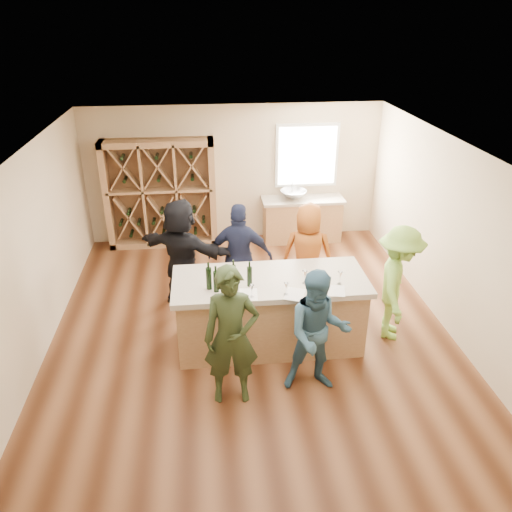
{
  "coord_description": "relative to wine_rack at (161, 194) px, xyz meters",
  "views": [
    {
      "loc": [
        -0.61,
        -6.4,
        4.47
      ],
      "look_at": [
        0.1,
        0.2,
        1.15
      ],
      "focal_mm": 35.0,
      "sensor_mm": 36.0,
      "label": 1
    }
  ],
  "objects": [
    {
      "name": "person_far_right",
      "position": [
        2.51,
        -2.51,
        -0.24
      ],
      "size": [
        0.95,
        0.73,
        1.72
      ],
      "primitive_type": "imported",
      "rotation": [
        0.0,
        0.0,
        2.9
      ],
      "color": "#994C19",
      "rests_on": "floor"
    },
    {
      "name": "wine_bottle_c",
      "position": [
        1.22,
        -3.72,
        0.11
      ],
      "size": [
        0.08,
        0.08,
        0.27
      ],
      "primitive_type": "cylinder",
      "rotation": [
        0.0,
        0.0,
        0.17
      ],
      "color": "black",
      "rests_on": "tasting_counter_top"
    },
    {
      "name": "wine_glass_b",
      "position": [
        1.89,
        -4.1,
        0.06
      ],
      "size": [
        0.07,
        0.07,
        0.16
      ],
      "primitive_type": "cone",
      "rotation": [
        0.0,
        0.0,
        -0.22
      ],
      "color": "white",
      "rests_on": "tasting_counter_top"
    },
    {
      "name": "back_counter_base",
      "position": [
        2.9,
        -0.07,
        -0.67
      ],
      "size": [
        1.6,
        0.58,
        0.86
      ],
      "primitive_type": "cube",
      "color": "#A3784E",
      "rests_on": "floor"
    },
    {
      "name": "wine_rack",
      "position": [
        0.0,
        0.0,
        0.0
      ],
      "size": [
        2.2,
        0.45,
        2.2
      ],
      "primitive_type": "cube",
      "color": "#A3784E",
      "rests_on": "floor"
    },
    {
      "name": "wall_left",
      "position": [
        -1.55,
        -3.27,
        0.3
      ],
      "size": [
        0.1,
        7.0,
        2.8
      ],
      "primitive_type": "cube",
      "color": "beige",
      "rests_on": "ground"
    },
    {
      "name": "person_near_right",
      "position": [
        2.21,
        -4.67,
        -0.25
      ],
      "size": [
        0.85,
        0.51,
        1.69
      ],
      "primitive_type": "imported",
      "rotation": [
        0.0,
        0.0,
        -0.07
      ],
      "color": "#335972",
      "rests_on": "floor"
    },
    {
      "name": "window_frame",
      "position": [
        3.0,
        0.2,
        0.65
      ],
      "size": [
        1.3,
        0.06,
        1.3
      ],
      "primitive_type": "cube",
      "color": "white",
      "rests_on": "wall_back"
    },
    {
      "name": "wine_glass_d",
      "position": [
        2.19,
        -3.83,
        0.08
      ],
      "size": [
        0.09,
        0.09,
        0.2
      ],
      "primitive_type": "cone",
      "rotation": [
        0.0,
        0.0,
        -0.16
      ],
      "color": "white",
      "rests_on": "tasting_counter_top"
    },
    {
      "name": "wine_glass_a",
      "position": [
        1.43,
        -4.12,
        0.07
      ],
      "size": [
        0.07,
        0.07,
        0.17
      ],
      "primitive_type": "cone",
      "rotation": [
        0.0,
        0.0,
        0.11
      ],
      "color": "white",
      "rests_on": "tasting_counter_top"
    },
    {
      "name": "ceiling",
      "position": [
        1.5,
        -3.27,
        1.75
      ],
      "size": [
        6.0,
        7.0,
        0.1
      ],
      "primitive_type": "cube",
      "color": "white",
      "rests_on": "ground"
    },
    {
      "name": "person_far_left",
      "position": [
        0.47,
        -2.36,
        -0.19
      ],
      "size": [
        1.77,
        1.35,
        1.82
      ],
      "primitive_type": "imported",
      "rotation": [
        0.0,
        0.0,
        2.63
      ],
      "color": "black",
      "rests_on": "floor"
    },
    {
      "name": "window_pane",
      "position": [
        3.0,
        0.17,
        0.65
      ],
      "size": [
        1.18,
        0.01,
        1.18
      ],
      "primitive_type": "cube",
      "color": "white",
      "rests_on": "wall_back"
    },
    {
      "name": "tasting_counter_base",
      "position": [
        1.73,
        -3.66,
        -0.6
      ],
      "size": [
        2.6,
        1.0,
        1.0
      ],
      "primitive_type": "cube",
      "color": "#A3784E",
      "rests_on": "floor"
    },
    {
      "name": "tasting_menu_b",
      "position": [
        2.0,
        -4.11,
        -0.02
      ],
      "size": [
        0.35,
        0.4,
        0.0
      ],
      "primitive_type": "cube",
      "rotation": [
        0.0,
        0.0,
        -0.37
      ],
      "color": "white",
      "rests_on": "tasting_counter_top"
    },
    {
      "name": "wall_back",
      "position": [
        1.5,
        0.28,
        0.3
      ],
      "size": [
        6.0,
        0.1,
        2.8
      ],
      "primitive_type": "cube",
      "color": "beige",
      "rests_on": "ground"
    },
    {
      "name": "back_counter_top",
      "position": [
        2.9,
        -0.07,
        -0.21
      ],
      "size": [
        1.7,
        0.62,
        0.06
      ],
      "primitive_type": "cube",
      "color": "#B4A693",
      "rests_on": "back_counter_base"
    },
    {
      "name": "person_server",
      "position": [
        3.6,
        -3.65,
        -0.22
      ],
      "size": [
        0.89,
        1.25,
        1.76
      ],
      "primitive_type": "imported",
      "rotation": [
        0.0,
        0.0,
        1.21
      ],
      "color": "#8CC64C",
      "rests_on": "floor"
    },
    {
      "name": "wall_right",
      "position": [
        4.55,
        -3.27,
        0.3
      ],
      "size": [
        0.1,
        7.0,
        2.8
      ],
      "primitive_type": "cube",
      "color": "beige",
      "rests_on": "ground"
    },
    {
      "name": "sink",
      "position": [
        2.7,
        -0.07,
        -0.09
      ],
      "size": [
        0.54,
        0.54,
        0.19
      ],
      "primitive_type": "imported",
      "color": "silver",
      "rests_on": "back_counter_top"
    },
    {
      "name": "person_near_left",
      "position": [
        1.12,
        -4.75,
        -0.17
      ],
      "size": [
        0.68,
        0.51,
        1.85
      ],
      "primitive_type": "imported",
      "rotation": [
        0.0,
        0.0,
        -0.02
      ],
      "color": "#263319",
      "rests_on": "floor"
    },
    {
      "name": "wine_bottle_e",
      "position": [
        1.43,
        -3.82,
        0.12
      ],
      "size": [
        0.09,
        0.09,
        0.28
      ],
      "primitive_type": "cylinder",
      "rotation": [
        0.0,
        0.0,
        0.32
      ],
      "color": "black",
      "rests_on": "tasting_counter_top"
    },
    {
      "name": "person_far_mid",
      "position": [
        1.4,
        -2.53,
        -0.21
      ],
      "size": [
        1.13,
        0.74,
        1.77
      ],
      "primitive_type": "imported",
      "rotation": [
        0.0,
        0.0,
        2.93
      ],
      "color": "#191E38",
      "rests_on": "floor"
    },
    {
      "name": "faucet",
      "position": [
        2.7,
        0.11,
        -0.03
      ],
      "size": [
        0.02,
        0.02,
        0.3
      ],
      "primitive_type": "cylinder",
      "color": "silver",
      "rests_on": "back_counter_top"
    },
    {
      "name": "wine_glass_e",
      "position": [
        2.66,
        -3.9,
        0.07
      ],
      "size": [
        0.08,
        0.08,
        0.19
      ],
      "primitive_type": "cone",
      "rotation": [
        0.0,
        0.0,
        -0.09
      ],
      "color": "white",
      "rests_on": "tasting_counter_top"
    },
    {
      "name": "floor",
      "position": [
        1.5,
        -3.27,
        -1.15
      ],
      "size": [
        6.0,
        7.0,
        0.1
      ],
      "primitive_type": "cube",
      "color": "brown",
      "rests_on": "ground"
    },
    {
      "name": "wall_front",
      "position": [
        1.5,
        -6.82,
        0.3
      ],
      "size": [
        6.0,
        0.1,
        2.8
      ],
      "primitive_type": "cube",
      "color": "beige",
      "rests_on": "ground"
    },
    {
      "name": "tasting_menu_c",
      "position": [
        2.57,
        -4.08,
        -0.02
      ],
      "size": [
        0.28,
        0.34,
        0.0
      ],
      "primitive_type": "cube",
      "rotation": [
        0.0,
        0.0,
        -0.23
      ],
      "color": "white",
      "rests_on": "tasting_counter_top"
    },
    {
      "name": "wine_bottle_a",
      "position": [
        0.89,
        -3.84,
        0.14
      ],
      "size": [
        0.08,
        0.08,
        0.31
      ],
      "primitive_type": "cylinder",
      "rotation": [
        0.0,
        0.0,
        0.1
      ],
      "color": "black",
      "rests_on": "tasting_counter_top"
    },
    {
      "name": "tasting_counter_top",
      "position": [
        1.73,
        -3.66,
        -0.06
      ],
      "size": [
        2.72,
        1.12,
        0.08
      ],
      "primitive_type": "cube",
      "color": "#B4A693",
      "rests_on": "tasting_counter_base"
    },
    {
      "name": "tasting_menu_a",
      "position": [
        1.39,
        -4.05,
        -0.02
      ],
      "size": [
        0.26,
        0.34,
        0.0
      ],
      "primitive_type": "cube",
      "rotation": [
        0.0,
        0.0,
        -0.07
      ],
      "color": "white",
      "rests_on": "tasting_counter_top"
    },
    {
      "name": "wine_bottle_b",
      "position": [
        0.98,
        -3.92,
        0.13
      ],
      "size": [
        0.09,
        0.09,
        0.3
      ],
      "primitive_type": "cylinder",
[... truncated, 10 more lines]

